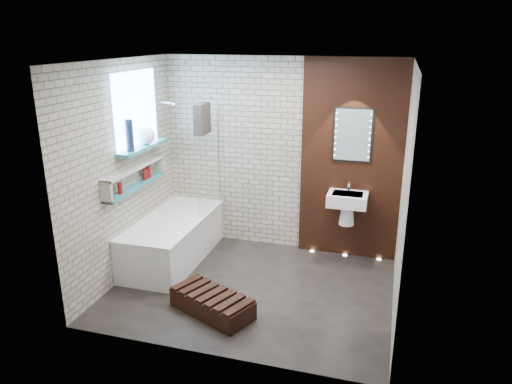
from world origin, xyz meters
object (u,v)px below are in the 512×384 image
(bathtub, at_px, (173,239))
(led_mirror, at_px, (353,135))
(washbasin, at_px, (347,204))
(walnut_step, at_px, (212,304))
(bath_screen, at_px, (208,160))

(bathtub, relative_size, led_mirror, 2.49)
(washbasin, height_order, walnut_step, washbasin)
(bathtub, height_order, bath_screen, bath_screen)
(bathtub, height_order, led_mirror, led_mirror)
(washbasin, xyz_separation_m, led_mirror, (0.00, 0.16, 0.86))
(bathtub, bearing_deg, washbasin, 16.01)
(bathtub, xyz_separation_m, washbasin, (2.17, 0.62, 0.50))
(bathtub, height_order, washbasin, washbasin)
(bath_screen, relative_size, washbasin, 2.41)
(bathtub, distance_m, bath_screen, 1.14)
(bathtub, relative_size, washbasin, 3.00)
(washbasin, bearing_deg, led_mirror, 90.00)
(washbasin, bearing_deg, walnut_step, -125.71)
(bath_screen, distance_m, led_mirror, 1.89)
(bath_screen, distance_m, washbasin, 1.89)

